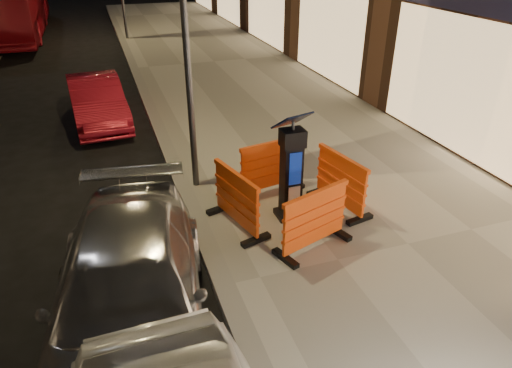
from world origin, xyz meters
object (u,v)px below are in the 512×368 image
object	(u,v)px
bus_doubledecker	(15,35)
barrier_bldgside	(341,182)
barrier_front	(315,220)
parking_kiosk	(291,170)
barrier_back	(271,167)
car_red	(101,123)
barrier_kerbside	(237,200)
car_silver	(136,331)

from	to	relation	value
bus_doubledecker	barrier_bldgside	bearing A→B (deg)	-70.45
barrier_front	bus_doubledecker	xyz separation A→B (m)	(-6.49, 21.10, -0.65)
barrier_front	barrier_bldgside	bearing A→B (deg)	26.78
barrier_bldgside	bus_doubledecker	distance (m)	21.49
parking_kiosk	barrier_back	size ratio (longest dim) A/B	1.40
car_red	bus_doubledecker	distance (m)	14.48
barrier_kerbside	barrier_bldgside	size ratio (longest dim) A/B	1.00
barrier_kerbside	car_silver	xyz separation A→B (m)	(-1.86, -1.68, -0.65)
barrier_kerbside	barrier_bldgside	xyz separation A→B (m)	(1.90, 0.00, 0.00)
parking_kiosk	car_red	size ratio (longest dim) A/B	0.49
barrier_front	bus_doubledecker	world-z (taller)	bus_doubledecker
parking_kiosk	barrier_bldgside	world-z (taller)	parking_kiosk
barrier_bldgside	barrier_front	bearing A→B (deg)	123.78
barrier_back	barrier_bldgside	bearing A→B (deg)	-55.22
barrier_back	bus_doubledecker	size ratio (longest dim) A/B	0.10
barrier_front	barrier_back	xyz separation A→B (m)	(0.00, 1.90, 0.00)
barrier_back	barrier_kerbside	xyz separation A→B (m)	(-0.95, -0.95, 0.00)
barrier_front	bus_doubledecker	distance (m)	22.09
barrier_front	car_silver	xyz separation A→B (m)	(-2.81, -0.73, -0.65)
barrier_front	barrier_bldgside	distance (m)	1.34
barrier_back	bus_doubledecker	world-z (taller)	bus_doubledecker
barrier_kerbside	barrier_front	bearing A→B (deg)	-150.22
barrier_bldgside	barrier_kerbside	bearing A→B (deg)	78.78
barrier_kerbside	car_silver	world-z (taller)	barrier_kerbside
barrier_back	car_red	xyz separation A→B (m)	(-2.93, 5.17, -0.65)
barrier_front	barrier_back	bearing A→B (deg)	71.78
barrier_front	barrier_kerbside	size ratio (longest dim) A/B	1.00
parking_kiosk	car_red	bearing A→B (deg)	102.38
barrier_kerbside	bus_doubledecker	bearing A→B (deg)	0.16
parking_kiosk	car_silver	world-z (taller)	parking_kiosk
barrier_kerbside	bus_doubledecker	distance (m)	20.91
barrier_back	barrier_kerbside	distance (m)	1.34
parking_kiosk	barrier_kerbside	world-z (taller)	parking_kiosk
car_silver	bus_doubledecker	xyz separation A→B (m)	(-3.69, 21.83, 0.00)
car_red	barrier_bldgside	bearing A→B (deg)	-62.03
barrier_bldgside	barrier_back	bearing A→B (deg)	33.78
barrier_front	barrier_back	distance (m)	1.90
barrier_bldgside	car_silver	size ratio (longest dim) A/B	0.28
parking_kiosk	bus_doubledecker	xyz separation A→B (m)	(-6.49, 20.15, -1.04)
barrier_bldgside	car_red	xyz separation A→B (m)	(-3.88, 6.12, -0.65)
car_red	car_silver	bearing A→B (deg)	-93.53
barrier_back	barrier_kerbside	size ratio (longest dim) A/B	1.00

